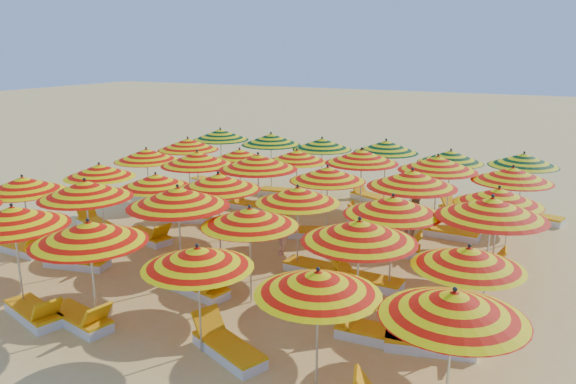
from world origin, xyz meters
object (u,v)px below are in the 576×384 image
object	(u,v)px
umbrella_29	(513,175)
umbrella_27	(362,156)
umbrella_8	(178,197)
lounger_23	(370,197)
lounger_15	(391,249)
lounger_5	(79,262)
lounger_1	(80,319)
umbrella_6	(23,185)
umbrella_5	(454,305)
lounger_4	(21,248)
umbrella_20	(258,162)
umbrella_10	(359,231)
umbrella_19	(197,159)
lounger_16	(471,264)
umbrella_3	(198,257)
lounger_18	(251,206)
umbrella_31	(271,139)
lounger_11	(319,268)
lounger_14	(311,232)
umbrella_16	(393,205)
umbrella_34	(451,157)
lounger_10	(148,236)
lounger_20	(449,232)
lounger_22	(282,192)
lounger_24	(463,211)
umbrella_32	(322,144)
umbrella_11	(468,257)
umbrella_33	(386,147)
umbrella_14	(218,182)
umbrella_12	(99,171)
lounger_7	(377,333)
umbrella_1	(13,216)
umbrella_7	(85,189)
umbrella_30	(220,135)
umbrella_13	(156,181)
umbrella_18	(147,155)
lounger_0	(35,313)
lounger_13	(185,217)
umbrella_9	(250,217)
umbrella_17	(492,208)
lounger_21	(210,182)
umbrella_22	(412,179)
lounger_9	(96,224)
lounger_17	(184,192)
umbrella_21	(328,174)
umbrella_35	(524,160)
umbrella_15	(298,195)
lounger_12	(366,280)
lounger_19	(374,220)
umbrella_24	(188,144)
lounger_2	(227,348)

from	to	relation	value
umbrella_29	umbrella_27	bearing A→B (deg)	178.27
umbrella_8	lounger_23	xyz separation A→B (m)	(1.62, 9.50, -2.11)
lounger_15	lounger_5	bearing A→B (deg)	-160.01
lounger_1	umbrella_6	bearing A→B (deg)	163.74
umbrella_5	lounger_4	bearing A→B (deg)	169.58
umbrella_20	umbrella_27	distance (m)	3.45
umbrella_10	umbrella_27	distance (m)	7.40
umbrella_19	lounger_16	bearing A→B (deg)	-0.55
umbrella_3	lounger_18	size ratio (longest dim) A/B	1.55
umbrella_31	lounger_11	size ratio (longest dim) A/B	1.50
lounger_14	umbrella_16	bearing A→B (deg)	116.28
umbrella_16	lounger_16	distance (m)	3.38
umbrella_34	umbrella_5	bearing A→B (deg)	-78.91
lounger_10	lounger_20	xyz separation A→B (m)	(8.00, 4.43, 0.00)
lounger_22	lounger_24	distance (m)	6.80
lounger_23	umbrella_32	bearing A→B (deg)	35.35
umbrella_11	umbrella_32	bearing A→B (deg)	126.67
umbrella_5	umbrella_31	bearing A→B (deg)	128.76
umbrella_33	lounger_18	xyz separation A→B (m)	(-4.04, -2.74, -2.03)
umbrella_14	lounger_16	size ratio (longest dim) A/B	1.47
umbrella_12	umbrella_6	bearing A→B (deg)	-98.44
umbrella_29	lounger_7	size ratio (longest dim) A/B	1.72
lounger_7	lounger_15	size ratio (longest dim) A/B	0.96
umbrella_1	umbrella_7	bearing A→B (deg)	97.94
umbrella_29	lounger_11	size ratio (longest dim) A/B	1.71
umbrella_30	lounger_24	world-z (taller)	umbrella_30
umbrella_3	umbrella_32	world-z (taller)	umbrella_32
umbrella_13	lounger_1	world-z (taller)	umbrella_13
umbrella_18	lounger_24	distance (m)	11.07
lounger_0	lounger_13	world-z (taller)	same
umbrella_16	lounger_10	bearing A→B (deg)	178.25
umbrella_9	umbrella_11	bearing A→B (deg)	-1.06
umbrella_9	lounger_11	xyz separation A→B (m)	(0.72, 2.22, -1.89)
umbrella_17	lounger_15	world-z (taller)	umbrella_17
umbrella_6	lounger_21	bearing A→B (deg)	91.48
umbrella_22	umbrella_20	bearing A→B (deg)	178.97
umbrella_13	lounger_9	bearing A→B (deg)	174.00
umbrella_30	lounger_17	distance (m)	2.90
umbrella_29	umbrella_34	world-z (taller)	umbrella_29
umbrella_7	umbrella_21	bearing A→B (deg)	46.18
lounger_5	lounger_9	distance (m)	3.31
umbrella_35	lounger_9	xyz separation A→B (m)	(-12.06, -6.92, -1.94)
umbrella_15	lounger_12	bearing A→B (deg)	-5.71
lounger_21	lounger_19	bearing A→B (deg)	-1.05
umbrella_10	umbrella_24	size ratio (longest dim) A/B	0.97
umbrella_12	lounger_0	bearing A→B (deg)	-60.19
umbrella_32	lounger_10	xyz separation A→B (m)	(-2.66, -6.95, -1.95)
umbrella_8	lounger_22	size ratio (longest dim) A/B	1.77
umbrella_27	lounger_2	distance (m)	9.24
umbrella_7	umbrella_9	world-z (taller)	umbrella_7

